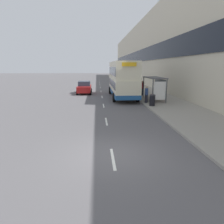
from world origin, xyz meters
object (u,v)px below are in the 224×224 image
Objects in this scene: double_decker_bus_near at (122,79)px; pedestrian_1 at (143,88)px; bus_shelter at (157,84)px; litter_bin at (152,100)px; car_0 at (84,87)px; pedestrian_at_shelter at (146,94)px.

double_decker_bus_near reaches higher than pedestrian_1.
bus_shelter is 4.06m from pedestrian_1.
double_decker_bus_near is at bearing 108.71° from litter_bin.
double_decker_bus_near is 2.30× the size of car_0.
pedestrian_1 is (2.68, 0.68, -1.19)m from double_decker_bus_near.
double_decker_bus_near is at bearing 113.05° from pedestrian_at_shelter.
bus_shelter is at bearing 66.97° from litter_bin.
litter_bin is at bearing -113.03° from bus_shelter.
pedestrian_at_shelter is at bearing -98.41° from pedestrian_1.
pedestrian_1 is at bearing 14.36° from double_decker_bus_near.
double_decker_bus_near reaches higher than litter_bin.
pedestrian_at_shelter is at bearing 95.74° from litter_bin.
bus_shelter is 0.42× the size of double_decker_bus_near.
car_0 is at bearing 127.81° from pedestrian_at_shelter.
bus_shelter is 2.06m from pedestrian_at_shelter.
double_decker_bus_near reaches higher than pedestrian_at_shelter.
car_0 is at bearing 137.44° from bus_shelter.
bus_shelter is 2.49× the size of pedestrian_at_shelter.
bus_shelter is 4.00× the size of litter_bin.
car_0 is 12.49m from litter_bin.
litter_bin is at bearing -71.29° from double_decker_bus_near.
car_0 is (-8.17, 7.50, -1.02)m from bus_shelter.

